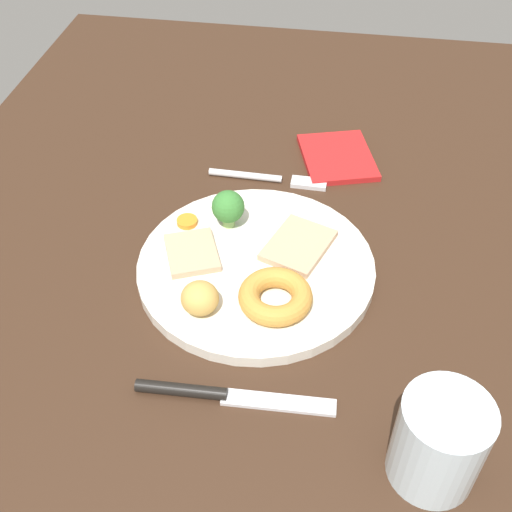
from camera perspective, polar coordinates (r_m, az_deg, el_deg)
dining_table at (r=73.45cm, az=-0.88°, el=-1.42°), size 120.00×84.00×3.60cm
dinner_plate at (r=70.43cm, az=-0.00°, el=-1.00°), size 25.90×25.90×1.40cm
meat_slice_main at (r=71.52cm, az=3.78°, el=0.96°), size 9.57×8.44×0.80cm
meat_slice_under at (r=70.84cm, az=-5.70°, el=0.29°), size 8.08×7.45×0.80cm
yorkshire_pudding at (r=65.06cm, az=1.73°, el=-3.59°), size 7.57×7.57×2.15cm
roast_potato_left at (r=64.32cm, az=-5.00°, el=-3.74°), size 5.39×5.37×3.30cm
carrot_coin_front at (r=74.95cm, az=-6.12°, el=3.06°), size 2.41×2.41×0.60cm
broccoli_floret at (r=72.93cm, az=-2.49°, el=4.33°), size 3.76×3.76×4.59cm
fork at (r=83.13cm, az=1.37°, el=6.88°), size 2.08×15.27×0.90cm
knife at (r=60.32cm, az=-3.49°, el=-12.14°), size 2.12×18.54×1.20cm
water_glass at (r=55.02cm, az=15.91°, el=-15.55°), size 7.29×7.29×8.85cm
folded_napkin at (r=87.56cm, az=7.22°, el=8.68°), size 13.13×11.80×0.80cm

